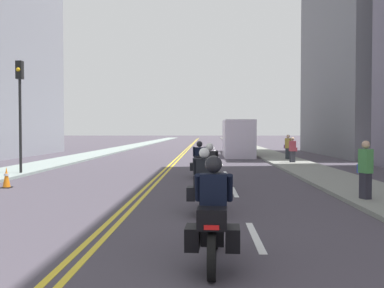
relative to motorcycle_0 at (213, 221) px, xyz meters
The scene contains 17 objects.
ground_plane 41.84m from the motorcycle_0, 92.90° to the left, with size 264.00×264.00×0.00m, color #463F4A.
sidewalk_left 42.80m from the motorcycle_0, 102.52° to the left, with size 2.59×144.00×0.12m, color gray.
sidewalk_right 42.09m from the motorcycle_0, 83.11° to the left, with size 2.59×144.00×0.12m, color gray.
centreline_yellow_inner 41.85m from the motorcycle_0, 93.06° to the left, with size 0.12×132.00×0.01m, color yellow.
centreline_yellow_outer 41.83m from the motorcycle_0, 92.73° to the left, with size 0.12×132.00×0.01m, color yellow.
lane_dashes_white 22.81m from the motorcycle_0, 87.94° to the left, with size 0.14×56.40×0.01m.
building_right_1 33.69m from the motorcycle_0, 66.64° to the left, with size 6.98×16.22×17.29m.
motorcycle_0 is the anchor object (origin of this frame).
motorcycle_1 4.18m from the motorcycle_0, 92.11° to the left, with size 0.78×2.14×1.58m.
motorcycle_2 7.98m from the motorcycle_0, 89.90° to the left, with size 0.77×2.27×1.59m.
motorcycle_3 12.23m from the motorcycle_0, 91.82° to the left, with size 0.77×2.21×1.55m.
traffic_cone_0 11.08m from the motorcycle_0, 129.71° to the left, with size 0.33×0.33×0.73m.
traffic_light_near 15.50m from the motorcycle_0, 123.39° to the left, with size 0.28×0.38×5.10m.
pedestrian_0 7.11m from the motorcycle_0, 52.97° to the left, with size 0.33×0.51×1.73m.
pedestrian_1 23.04m from the motorcycle_0, 76.68° to the left, with size 0.46×0.45×1.74m.
pedestrian_2 20.29m from the motorcycle_0, 75.55° to the left, with size 0.51×0.33×1.62m.
parked_truck 27.49m from the motorcycle_0, 85.08° to the left, with size 2.20×6.50×2.80m.
Camera 1 is at (2.00, -0.17, 2.00)m, focal length 40.67 mm.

